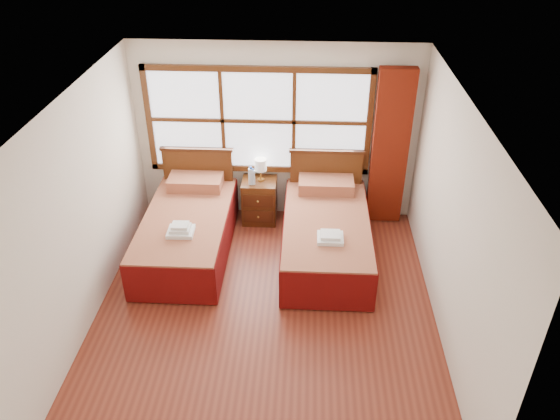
{
  "coord_description": "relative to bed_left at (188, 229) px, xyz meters",
  "views": [
    {
      "loc": [
        0.43,
        -4.87,
        4.48
      ],
      "look_at": [
        0.14,
        0.7,
        0.99
      ],
      "focal_mm": 35.0,
      "sensor_mm": 36.0,
      "label": 1
    }
  ],
  "objects": [
    {
      "name": "bottle_near",
      "position": [
        0.8,
        0.71,
        0.45
      ],
      "size": [
        0.07,
        0.07,
        0.28
      ],
      "color": "silver",
      "rests_on": "nightstand"
    },
    {
      "name": "wall_left",
      "position": [
        -0.86,
        -1.2,
        0.97
      ],
      "size": [
        0.0,
        4.5,
        4.5
      ],
      "primitive_type": "plane",
      "rotation": [
        1.57,
        0.0,
        1.57
      ],
      "color": "silver",
      "rests_on": "floor"
    },
    {
      "name": "towels_right",
      "position": [
        1.9,
        -0.53,
        0.3
      ],
      "size": [
        0.32,
        0.28,
        0.1
      ],
      "rotation": [
        0.0,
        0.0,
        0.0
      ],
      "color": "white",
      "rests_on": "bed_right"
    },
    {
      "name": "nightstand",
      "position": [
        0.91,
        0.8,
        -0.0
      ],
      "size": [
        0.5,
        0.49,
        0.66
      ],
      "color": "#512A11",
      "rests_on": "floor"
    },
    {
      "name": "bed_left",
      "position": [
        0.0,
        0.0,
        0.0
      ],
      "size": [
        1.12,
        2.17,
        1.09
      ],
      "color": "#411E0D",
      "rests_on": "floor"
    },
    {
      "name": "window",
      "position": [
        0.89,
        1.02,
        1.17
      ],
      "size": [
        3.16,
        0.06,
        1.56
      ],
      "color": "white",
      "rests_on": "wall_back"
    },
    {
      "name": "towels_left",
      "position": [
        0.03,
        -0.47,
        0.31
      ],
      "size": [
        0.33,
        0.29,
        0.14
      ],
      "rotation": [
        0.0,
        0.0,
        0.02
      ],
      "color": "white",
      "rests_on": "bed_left"
    },
    {
      "name": "curtain",
      "position": [
        2.74,
        0.91,
        0.84
      ],
      "size": [
        0.5,
        0.16,
        2.3
      ],
      "primitive_type": "cube",
      "color": "maroon",
      "rests_on": "wall_back"
    },
    {
      "name": "wall_right",
      "position": [
        3.14,
        -1.2,
        0.97
      ],
      "size": [
        0.0,
        4.5,
        4.5
      ],
      "primitive_type": "plane",
      "rotation": [
        1.57,
        0.0,
        -1.57
      ],
      "color": "silver",
      "rests_on": "floor"
    },
    {
      "name": "bottle_far",
      "position": [
        0.83,
        0.71,
        0.44
      ],
      "size": [
        0.07,
        0.07,
        0.25
      ],
      "color": "silver",
      "rests_on": "nightstand"
    },
    {
      "name": "ceiling",
      "position": [
        1.14,
        -1.2,
        2.27
      ],
      "size": [
        4.5,
        4.5,
        0.0
      ],
      "primitive_type": "plane",
      "rotation": [
        3.14,
        0.0,
        0.0
      ],
      "color": "white",
      "rests_on": "wall_back"
    },
    {
      "name": "wall_back",
      "position": [
        1.14,
        1.05,
        0.97
      ],
      "size": [
        4.0,
        0.0,
        4.0
      ],
      "primitive_type": "plane",
      "rotation": [
        1.57,
        0.0,
        0.0
      ],
      "color": "silver",
      "rests_on": "floor"
    },
    {
      "name": "floor",
      "position": [
        1.14,
        -1.2,
        -0.33
      ],
      "size": [
        4.5,
        4.5,
        0.0
      ],
      "primitive_type": "plane",
      "color": "maroon",
      "rests_on": "ground"
    },
    {
      "name": "lamp",
      "position": [
        0.93,
        0.84,
        0.56
      ],
      "size": [
        0.17,
        0.17,
        0.33
      ],
      "color": "#BD8A3C",
      "rests_on": "nightstand"
    },
    {
      "name": "bed_right",
      "position": [
        1.87,
        -0.0,
        0.01
      ],
      "size": [
        1.14,
        2.21,
        1.11
      ],
      "color": "#411E0D",
      "rests_on": "floor"
    }
  ]
}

